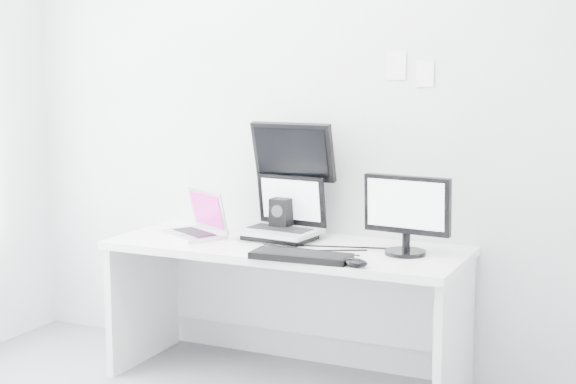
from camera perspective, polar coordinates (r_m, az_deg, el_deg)
The scene contains 11 objects.
back_wall at distance 4.49m, azimuth 1.76°, elevation 5.08°, with size 3.60×3.60×0.00m, color silver.
desk at distance 4.34m, azimuth -0.13°, elevation -8.26°, with size 1.80×0.70×0.73m, color white.
macbook at distance 4.45m, azimuth -6.52°, elevation -1.41°, with size 0.34×0.25×0.25m, color #B9B9BE.
speaker at distance 4.43m, azimuth -0.44°, elevation -1.72°, with size 0.10×0.10×0.20m, color black.
dell_laptop at distance 4.33m, azimuth -0.67°, elevation -1.08°, with size 0.40×0.31×0.33m, color #A4A6AB.
rear_monitor at distance 4.43m, azimuth 0.46°, elevation 0.99°, with size 0.45×0.16×0.62m, color black.
samsung_monitor at distance 4.03m, azimuth 7.97°, elevation -1.48°, with size 0.43×0.20×0.39m, color black.
keyboard at distance 3.92m, azimuth 0.88°, elevation -4.35°, with size 0.47×0.17×0.03m, color black.
mouse at distance 3.79m, azimuth 4.58°, elevation -4.78°, with size 0.12×0.08×0.04m, color black.
wall_note_0 at distance 4.32m, azimuth 7.31°, elevation 8.46°, with size 0.10×0.00×0.14m, color white.
wall_note_1 at distance 4.27m, azimuth 9.23°, elevation 7.89°, with size 0.09×0.00×0.13m, color white.
Camera 1 is at (1.76, -2.52, 1.62)m, focal length 52.68 mm.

